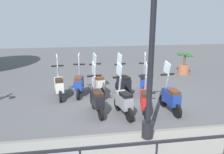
{
  "coord_description": "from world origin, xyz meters",
  "views": [
    {
      "loc": [
        -6.74,
        1.56,
        2.9
      ],
      "look_at": [
        0.2,
        0.5,
        0.9
      ],
      "focal_mm": 35.0,
      "sensor_mm": 36.0,
      "label": 1
    }
  ],
  "objects": [
    {
      "name": "scooter_near_0",
      "position": [
        -0.84,
        -1.16,
        0.48
      ],
      "size": [
        1.23,
        0.44,
        1.54
      ],
      "rotation": [
        0.0,
        0.0,
        0.13
      ],
      "color": "black",
      "rests_on": "ground_plane"
    },
    {
      "name": "scooter_near_2",
      "position": [
        -0.89,
        0.33,
        0.48
      ],
      "size": [
        1.22,
        0.51,
        1.54
      ],
      "rotation": [
        0.0,
        0.0,
        0.23
      ],
      "color": "black",
      "rests_on": "ground_plane"
    },
    {
      "name": "scooter_far_1",
      "position": [
        0.83,
        -0.02,
        0.48
      ],
      "size": [
        1.21,
        0.53,
        1.54
      ],
      "rotation": [
        0.0,
        0.0,
        0.27
      ],
      "color": "black",
      "rests_on": "ground_plane"
    },
    {
      "name": "scooter_near_1",
      "position": [
        -0.92,
        -0.34,
        0.48
      ],
      "size": [
        1.21,
        0.51,
        1.54
      ],
      "rotation": [
        0.0,
        0.0,
        -0.24
      ],
      "color": "black",
      "rests_on": "ground_plane"
    },
    {
      "name": "scooter_far_0",
      "position": [
        0.82,
        -0.81,
        0.48
      ],
      "size": [
        1.2,
        0.55,
        1.54
      ],
      "rotation": [
        0.0,
        0.0,
        -0.3
      ],
      "color": "black",
      "rests_on": "ground_plane"
    },
    {
      "name": "ground_plane",
      "position": [
        0.0,
        0.0,
        0.0
      ],
      "size": [
        28.0,
        28.0,
        0.0
      ],
      "primitive_type": "plane",
      "color": "#4C4C4F"
    },
    {
      "name": "scooter_far_2",
      "position": [
        0.97,
        0.91,
        0.48
      ],
      "size": [
        1.21,
        0.52,
        1.54
      ],
      "rotation": [
        0.0,
        0.0,
        0.25
      ],
      "color": "black",
      "rests_on": "ground_plane"
    },
    {
      "name": "scooter_far_4",
      "position": [
        0.87,
        2.31,
        0.48
      ],
      "size": [
        1.23,
        0.45,
        1.54
      ],
      "rotation": [
        0.0,
        0.0,
        0.14
      ],
      "color": "black",
      "rests_on": "ground_plane"
    },
    {
      "name": "scooter_near_3",
      "position": [
        -0.66,
        1.09,
        0.48
      ],
      "size": [
        1.23,
        0.47,
        1.54
      ],
      "rotation": [
        0.0,
        0.0,
        0.17
      ],
      "color": "black",
      "rests_on": "ground_plane"
    },
    {
      "name": "scooter_far_3",
      "position": [
        1.01,
        1.61,
        0.48
      ],
      "size": [
        1.23,
        0.44,
        1.54
      ],
      "rotation": [
        0.0,
        0.0,
        -0.12
      ],
      "color": "black",
      "rests_on": "ground_plane"
    },
    {
      "name": "potted_palm",
      "position": [
        3.33,
        -3.65,
        0.45
      ],
      "size": [
        1.06,
        0.66,
        1.05
      ],
      "color": "#9E5B3D",
      "rests_on": "ground_plane"
    },
    {
      "name": "lamp_post_near",
      "position": [
        -2.4,
        0.06,
        1.95
      ],
      "size": [
        0.26,
        0.9,
        4.08
      ],
      "color": "black",
      "rests_on": "promenade_walkway"
    }
  ]
}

